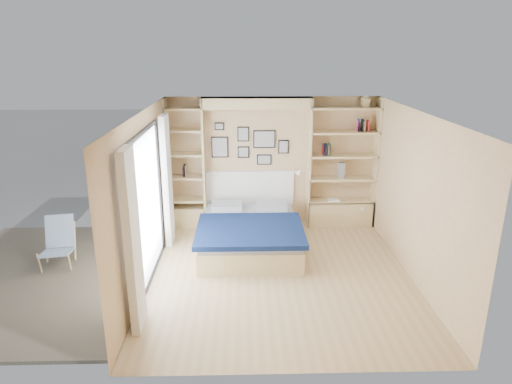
{
  "coord_description": "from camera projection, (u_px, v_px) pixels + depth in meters",
  "views": [
    {
      "loc": [
        -0.54,
        -6.34,
        3.38
      ],
      "look_at": [
        -0.34,
        0.9,
        1.07
      ],
      "focal_mm": 32.0,
      "sensor_mm": 36.0,
      "label": 1
    }
  ],
  "objects": [
    {
      "name": "deck",
      "position": [
        46.0,
        278.0,
        6.99
      ],
      "size": [
        3.2,
        4.0,
        0.05
      ],
      "primitive_type": "cube",
      "color": "#695F4E",
      "rests_on": "ground"
    },
    {
      "name": "ground",
      "position": [
        280.0,
        275.0,
        7.08
      ],
      "size": [
        4.5,
        4.5,
        0.0
      ],
      "primitive_type": "plane",
      "color": "tan",
      "rests_on": "ground"
    },
    {
      "name": "deck_chair",
      "position": [
        58.0,
        243.0,
        7.35
      ],
      "size": [
        0.59,
        0.84,
        0.78
      ],
      "rotation": [
        0.0,
        0.0,
        0.17
      ],
      "color": "tan",
      "rests_on": "ground"
    },
    {
      "name": "reading_lamps",
      "position": [
        257.0,
        173.0,
        8.65
      ],
      "size": [
        1.92,
        0.12,
        0.15
      ],
      "color": "silver",
      "rests_on": "ground"
    },
    {
      "name": "room_shell",
      "position": [
        253.0,
        181.0,
        8.19
      ],
      "size": [
        4.5,
        4.5,
        4.5
      ],
      "color": "tan",
      "rests_on": "ground"
    },
    {
      "name": "bed",
      "position": [
        250.0,
        233.0,
        7.95
      ],
      "size": [
        1.77,
        2.33,
        1.07
      ],
      "color": "tan",
      "rests_on": "ground"
    },
    {
      "name": "photo_gallery",
      "position": [
        248.0,
        144.0,
        8.7
      ],
      "size": [
        1.48,
        0.02,
        0.82
      ],
      "color": "black",
      "rests_on": "ground"
    },
    {
      "name": "shelf_decor",
      "position": [
        329.0,
        141.0,
        8.57
      ],
      "size": [
        3.5,
        0.23,
        2.03
      ],
      "color": "#A51E1E",
      "rests_on": "ground"
    }
  ]
}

